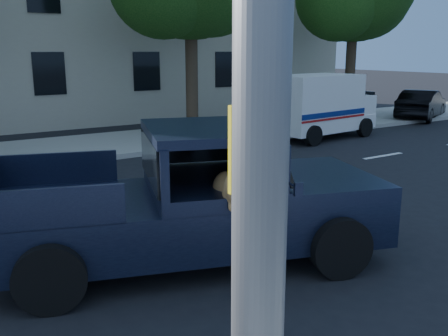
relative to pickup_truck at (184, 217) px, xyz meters
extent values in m
plane|color=black|center=(0.56, 0.08, -0.68)|extent=(120.00, 120.00, 0.00)
cube|color=gray|center=(0.56, 9.28, -0.60)|extent=(60.00, 4.00, 0.15)
cylinder|color=#332619|center=(5.56, 9.68, 1.52)|extent=(0.44, 0.44, 4.40)
cylinder|color=#332619|center=(13.56, 9.68, 1.52)|extent=(0.44, 0.44, 4.40)
cube|color=#B8B198|center=(3.56, 16.58, 3.82)|extent=(26.00, 6.00, 9.00)
cube|color=black|center=(0.09, -0.01, 0.00)|extent=(5.99, 3.78, 0.71)
cube|color=black|center=(1.99, -0.62, 0.44)|extent=(2.20, 2.55, 0.17)
cube|color=black|center=(0.35, -0.09, 1.26)|extent=(2.23, 2.48, 0.13)
cube|color=black|center=(1.18, -0.36, 0.88)|extent=(0.84, 1.84, 0.61)
cube|color=black|center=(0.40, -0.62, 0.21)|extent=(0.75, 0.75, 0.41)
cube|color=black|center=(0.75, -1.63, 0.70)|extent=(0.12, 0.08, 0.17)
cube|color=silver|center=(9.25, 6.91, -0.14)|extent=(4.27, 2.31, 0.49)
cube|color=silver|center=(8.87, 6.86, 0.83)|extent=(3.49, 2.22, 1.46)
cube|color=silver|center=(10.84, 7.09, 0.44)|extent=(1.08, 1.89, 0.68)
cube|color=navy|center=(8.98, 5.93, 0.29)|extent=(3.28, 0.40, 0.17)
cube|color=#9E0F0F|center=(8.98, 5.93, 0.14)|extent=(3.28, 0.40, 0.07)
imported|color=black|center=(16.49, 8.02, -0.01)|extent=(2.94, 4.27, 1.33)
cube|color=yellow|center=(-1.68, -3.92, 1.84)|extent=(0.20, 0.03, 0.49)
camera|label=1|loc=(-3.25, -6.14, 2.38)|focal=40.00mm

